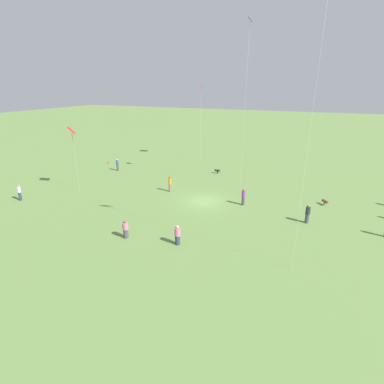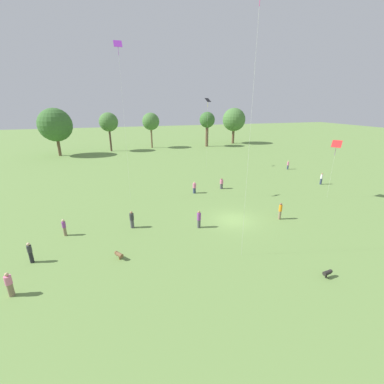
% 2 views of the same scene
% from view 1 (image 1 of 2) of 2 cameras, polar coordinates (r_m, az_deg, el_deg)
% --- Properties ---
extents(ground_plane, '(240.00, 240.00, 0.00)m').
position_cam_1_polar(ground_plane, '(32.11, 2.34, -1.74)').
color(ground_plane, '#6B8E47').
extents(person_2, '(0.39, 0.39, 1.73)m').
position_cam_1_polar(person_2, '(44.57, -14.01, 5.05)').
color(person_2, '#4C4C51').
rests_on(person_2, ground_plane).
extents(person_3, '(0.54, 0.54, 1.77)m').
position_cam_1_polar(person_3, '(28.76, 21.16, -3.92)').
color(person_3, '#4C4C51').
rests_on(person_3, ground_plane).
extents(person_4, '(0.66, 0.66, 1.57)m').
position_cam_1_polar(person_4, '(24.95, -12.55, -6.97)').
color(person_4, '#4C4C51').
rests_on(person_4, ground_plane).
extents(person_5, '(0.40, 0.40, 1.80)m').
position_cam_1_polar(person_5, '(31.21, 9.77, -0.91)').
color(person_5, '#4C4C51').
rests_on(person_5, ground_plane).
extents(person_6, '(0.40, 0.40, 1.85)m').
position_cam_1_polar(person_6, '(34.71, -4.25, 1.56)').
color(person_6, '#847056').
rests_on(person_6, ground_plane).
extents(person_7, '(0.61, 0.61, 1.63)m').
position_cam_1_polar(person_7, '(23.43, -2.79, -8.22)').
color(person_7, '#333D5B').
rests_on(person_7, ground_plane).
extents(person_10, '(0.50, 0.50, 1.78)m').
position_cam_1_polar(person_10, '(36.93, -30.02, -0.08)').
color(person_10, '#333D5B').
rests_on(person_10, ground_plane).
extents(kite_2, '(0.46, 0.65, 18.28)m').
position_cam_1_polar(kite_2, '(35.43, 10.80, 26.66)').
color(kite_2, black).
rests_on(kite_2, ground_plane).
extents(kite_3, '(1.29, 1.34, 7.41)m').
position_cam_1_polar(kite_3, '(36.14, -21.94, 10.59)').
color(kite_3, red).
rests_on(kite_3, ground_plane).
extents(kite_4, '(1.42, 1.45, 11.96)m').
position_cam_1_polar(kite_4, '(48.11, 1.71, 19.47)').
color(kite_4, purple).
rests_on(kite_4, ground_plane).
extents(dog_0, '(0.69, 0.79, 0.60)m').
position_cam_1_polar(dog_0, '(33.82, 24.05, -1.66)').
color(dog_0, brown).
rests_on(dog_0, ground_plane).
extents(dog_1, '(0.78, 0.36, 0.59)m').
position_cam_1_polar(dog_1, '(42.16, 4.80, 4.10)').
color(dog_1, black).
rests_on(dog_1, ground_plane).
extents(picnic_bag_0, '(0.37, 0.33, 0.40)m').
position_cam_1_polar(picnic_bag_0, '(49.37, -15.53, 5.53)').
color(picnic_bag_0, '#A58459').
rests_on(picnic_bag_0, ground_plane).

